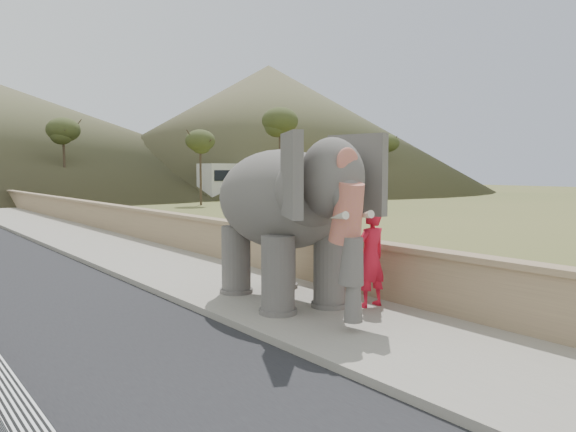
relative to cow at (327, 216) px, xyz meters
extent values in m
plane|color=olive|center=(-9.04, -9.17, -0.67)|extent=(160.00, 160.00, 0.00)
cube|color=#9E9687|center=(-9.04, 0.83, -0.59)|extent=(3.00, 120.00, 0.15)
cube|color=tan|center=(-7.39, 0.83, -0.12)|extent=(0.30, 120.00, 1.10)
imported|color=brown|center=(0.00, 0.00, 0.00)|extent=(1.59, 0.75, 1.33)
imported|color=#BABBC1|center=(6.24, 26.76, 0.05)|extent=(4.46, 2.43, 1.44)
cube|color=beige|center=(13.06, 24.80, 0.88)|extent=(11.10, 2.97, 3.10)
cube|color=orange|center=(18.99, 22.26, 0.88)|extent=(11.28, 4.78, 3.10)
cone|color=brown|center=(26.96, 42.83, 7.33)|extent=(56.00, 56.00, 16.00)
imported|color=red|center=(-8.09, -10.51, 0.36)|extent=(0.64, 0.42, 1.75)
camera|label=1|loc=(-15.11, -17.46, 1.89)|focal=35.00mm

